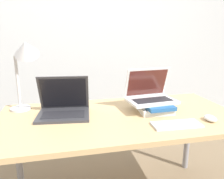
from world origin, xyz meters
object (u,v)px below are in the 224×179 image
(wireless_keyboard, at_px, (177,125))
(desk_lamp, at_px, (25,56))
(laptop_left, at_px, (64,107))
(mouse, at_px, (210,118))
(laptop_on_books, at_px, (150,94))
(book_stack, at_px, (154,106))

(wireless_keyboard, relative_size, desk_lamp, 0.56)
(laptop_left, bearing_deg, mouse, -19.20)
(laptop_left, relative_size, laptop_on_books, 1.04)
(mouse, bearing_deg, laptop_on_books, 134.79)
(laptop_left, bearing_deg, wireless_keyboard, -27.02)
(wireless_keyboard, height_order, mouse, mouse)
(mouse, bearing_deg, wireless_keyboard, -175.00)
(wireless_keyboard, xyz_separation_m, mouse, (0.24, 0.02, 0.01))
(book_stack, distance_m, wireless_keyboard, 0.27)
(laptop_on_books, distance_m, wireless_keyboard, 0.33)
(desk_lamp, bearing_deg, wireless_keyboard, -27.96)
(laptop_on_books, xyz_separation_m, wireless_keyboard, (0.05, -0.31, -0.10))
(desk_lamp, bearing_deg, laptop_on_books, -10.77)
(wireless_keyboard, bearing_deg, laptop_left, 152.98)
(laptop_left, height_order, desk_lamp, desk_lamp)
(mouse, relative_size, desk_lamp, 0.18)
(book_stack, xyz_separation_m, wireless_keyboard, (0.03, -0.27, -0.02))
(book_stack, bearing_deg, mouse, -43.39)
(wireless_keyboard, xyz_separation_m, desk_lamp, (-0.88, 0.47, 0.37))
(wireless_keyboard, bearing_deg, mouse, 5.00)
(laptop_on_books, xyz_separation_m, desk_lamp, (-0.83, 0.16, 0.27))
(laptop_left, relative_size, desk_lamp, 0.69)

